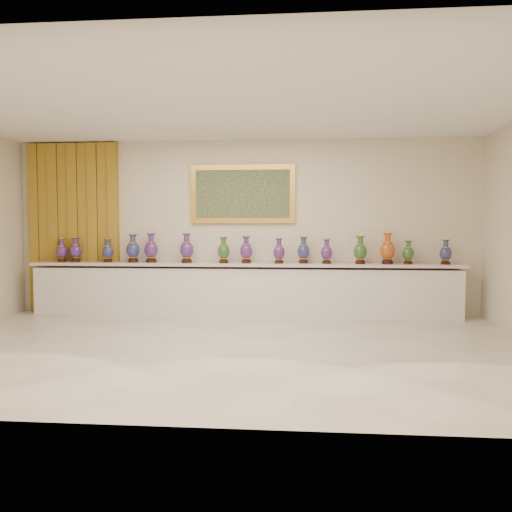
{
  "coord_description": "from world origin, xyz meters",
  "views": [
    {
      "loc": [
        0.94,
        -6.1,
        1.49
      ],
      "look_at": [
        0.27,
        1.7,
        1.05
      ],
      "focal_mm": 35.0,
      "sensor_mm": 36.0,
      "label": 1
    }
  ],
  "objects_px": {
    "vase_0": "(62,251)",
    "counter": "(243,290)",
    "vase_2": "(108,252)",
    "vase_1": "(76,251)"
  },
  "relations": [
    {
      "from": "vase_2",
      "to": "counter",
      "type": "bearing_deg",
      "value": -0.43
    },
    {
      "from": "vase_1",
      "to": "vase_2",
      "type": "relative_size",
      "value": 1.06
    },
    {
      "from": "vase_0",
      "to": "counter",
      "type": "bearing_deg",
      "value": 0.33
    },
    {
      "from": "vase_0",
      "to": "vase_1",
      "type": "height_order",
      "value": "vase_1"
    },
    {
      "from": "counter",
      "to": "vase_0",
      "type": "bearing_deg",
      "value": -179.67
    },
    {
      "from": "counter",
      "to": "vase_2",
      "type": "height_order",
      "value": "vase_2"
    },
    {
      "from": "counter",
      "to": "vase_1",
      "type": "relative_size",
      "value": 16.76
    },
    {
      "from": "vase_0",
      "to": "vase_1",
      "type": "bearing_deg",
      "value": 6.92
    },
    {
      "from": "vase_0",
      "to": "vase_2",
      "type": "bearing_deg",
      "value": 2.52
    },
    {
      "from": "counter",
      "to": "vase_2",
      "type": "bearing_deg",
      "value": 179.57
    }
  ]
}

